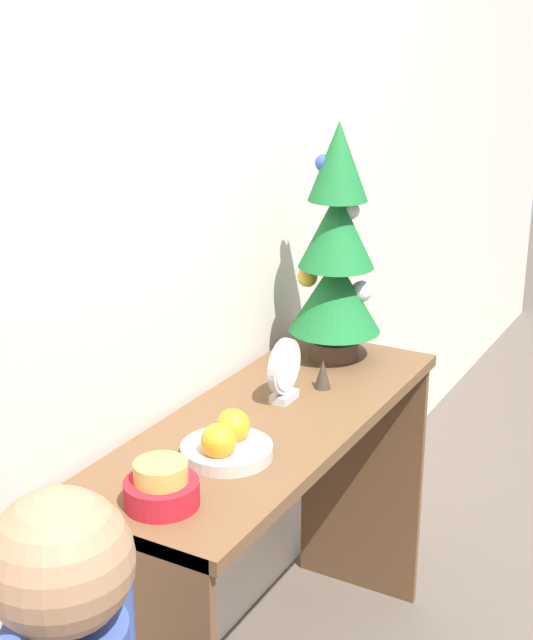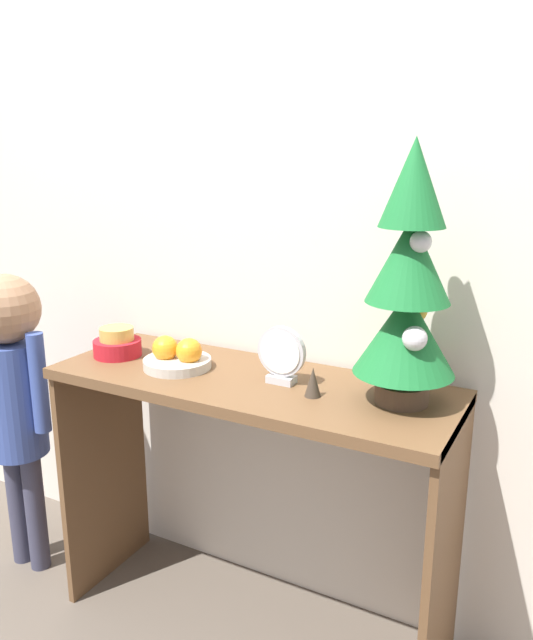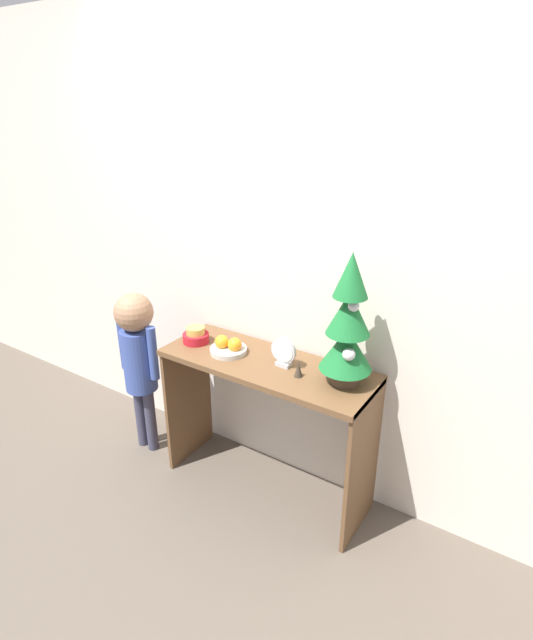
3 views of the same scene
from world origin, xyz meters
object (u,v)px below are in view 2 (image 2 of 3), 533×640
object	(u,v)px
desk_clock	(281,356)
figurine	(313,382)
fruit_bowl	(177,357)
child_figure	(13,380)
mini_tree	(408,285)
singing_bowl	(117,344)

from	to	relation	value
desk_clock	figurine	bearing A→B (deg)	-22.35
fruit_bowl	child_figure	size ratio (longest dim) A/B	0.19
mini_tree	figurine	bearing A→B (deg)	-162.25
singing_bowl	figurine	world-z (taller)	singing_bowl
desk_clock	child_figure	xyz separation A→B (m)	(-0.90, -0.12, -0.19)
desk_clock	figurine	xyz separation A→B (m)	(0.11, -0.05, -0.04)
figurine	child_figure	world-z (taller)	child_figure
desk_clock	fruit_bowl	bearing A→B (deg)	-174.38
singing_bowl	child_figure	bearing A→B (deg)	-166.40
mini_tree	figurine	xyz separation A→B (m)	(-0.21, -0.07, -0.25)
mini_tree	fruit_bowl	distance (m)	0.68
desk_clock	child_figure	world-z (taller)	child_figure
mini_tree	child_figure	bearing A→B (deg)	-173.66
fruit_bowl	figurine	xyz separation A→B (m)	(0.42, -0.02, 0.01)
singing_bowl	desk_clock	bearing A→B (deg)	2.83
mini_tree	desk_clock	world-z (taller)	mini_tree
child_figure	singing_bowl	bearing A→B (deg)	13.60
fruit_bowl	figurine	world-z (taller)	fruit_bowl
fruit_bowl	child_figure	world-z (taller)	child_figure
singing_bowl	figurine	distance (m)	0.65
fruit_bowl	figurine	size ratio (longest dim) A/B	2.55
fruit_bowl	figurine	bearing A→B (deg)	-2.04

